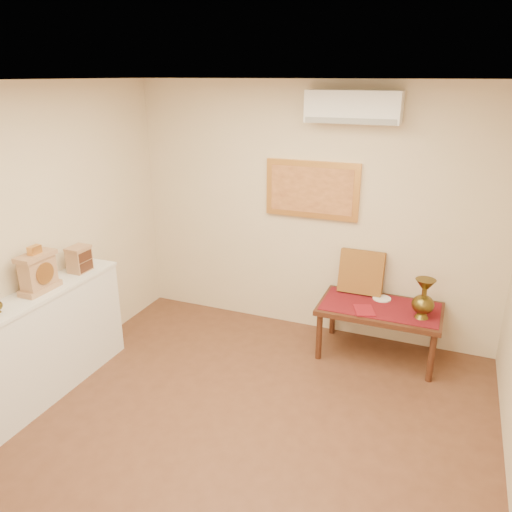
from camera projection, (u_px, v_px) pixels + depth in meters
The scene contains 15 objects.
floor at pixel (224, 452), 3.84m from camera, with size 4.50×4.50×0.00m, color brown.
ceiling at pixel (214, 81), 2.91m from camera, with size 4.50×4.50×0.00m, color white.
wall_back at pixel (312, 212), 5.34m from camera, with size 4.00×0.02×2.70m, color beige.
wall_left at pixel (0, 255), 4.08m from camera, with size 0.02×4.50×2.70m, color beige.
table_cloth at pixel (380, 306), 4.99m from camera, with size 1.14×0.59×0.01m, color maroon.
brass_urn_tall at pixel (424, 295), 4.67m from camera, with size 0.21×0.21×0.48m, color brown, non-canonical shape.
plate at pixel (382, 298), 5.14m from camera, with size 0.19×0.19×0.01m, color white.
menu at pixel (364, 310), 4.88m from camera, with size 0.18×0.25×0.01m, color maroon.
cushion at pixel (361, 272), 5.23m from camera, with size 0.46×0.10×0.46m, color maroon.
display_ledge at pixel (32, 350), 4.31m from camera, with size 0.37×2.02×0.98m.
mantel_clock at pixel (38, 272), 4.24m from camera, with size 0.17×0.36×0.41m.
wooden_chest at pixel (79, 259), 4.69m from camera, with size 0.16×0.21×0.24m.
low_table at pixel (380, 313), 5.01m from camera, with size 1.20×0.70×0.55m.
painting at pixel (312, 190), 5.23m from camera, with size 1.00×0.06×0.60m.
ac_unit at pixel (353, 107), 4.70m from camera, with size 0.90×0.25×0.30m.
Camera 1 is at (1.39, -2.77, 2.74)m, focal length 35.00 mm.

